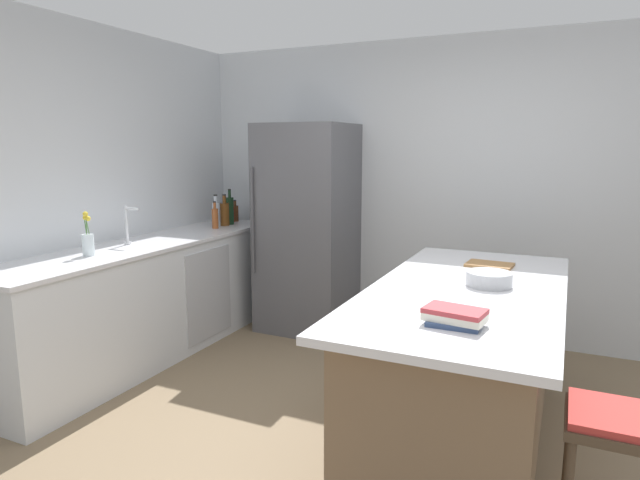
# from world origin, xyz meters

# --- Properties ---
(ground_plane) EXTENTS (7.20, 7.20, 0.00)m
(ground_plane) POSITION_xyz_m (0.00, 0.00, 0.00)
(ground_plane) COLOR #7A664C
(wall_rear) EXTENTS (6.00, 0.10, 2.60)m
(wall_rear) POSITION_xyz_m (0.00, 2.25, 1.30)
(wall_rear) COLOR silver
(wall_rear) RESTS_ON ground_plane
(wall_left) EXTENTS (0.10, 6.00, 2.60)m
(wall_left) POSITION_xyz_m (-2.45, 0.00, 1.30)
(wall_left) COLOR silver
(wall_left) RESTS_ON ground_plane
(counter_run_left) EXTENTS (0.65, 2.81, 0.93)m
(counter_run_left) POSITION_xyz_m (-2.09, 0.71, 0.47)
(counter_run_left) COLOR silver
(counter_run_left) RESTS_ON ground_plane
(kitchen_island) EXTENTS (1.00, 2.16, 0.91)m
(kitchen_island) POSITION_xyz_m (0.45, 0.41, 0.46)
(kitchen_island) COLOR #7A6047
(kitchen_island) RESTS_ON ground_plane
(refrigerator) EXTENTS (0.78, 0.74, 1.88)m
(refrigerator) POSITION_xyz_m (-1.24, 1.84, 0.94)
(refrigerator) COLOR #56565B
(refrigerator) RESTS_ON ground_plane
(bar_stool) EXTENTS (0.36, 0.36, 0.68)m
(bar_stool) POSITION_xyz_m (1.15, -0.31, 0.55)
(bar_stool) COLOR #473828
(bar_stool) RESTS_ON ground_plane
(sink_faucet) EXTENTS (0.15, 0.05, 0.30)m
(sink_faucet) POSITION_xyz_m (-2.14, 0.56, 1.09)
(sink_faucet) COLOR silver
(sink_faucet) RESTS_ON counter_run_left
(flower_vase) EXTENTS (0.08, 0.08, 0.31)m
(flower_vase) POSITION_xyz_m (-2.08, 0.11, 1.03)
(flower_vase) COLOR silver
(flower_vase) RESTS_ON counter_run_left
(syrup_bottle) EXTENTS (0.07, 0.07, 0.22)m
(syrup_bottle) POSITION_xyz_m (-2.12, 1.99, 1.02)
(syrup_bottle) COLOR #5B3319
(syrup_bottle) RESTS_ON counter_run_left
(hot_sauce_bottle) EXTENTS (0.04, 0.04, 0.23)m
(hot_sauce_bottle) POSITION_xyz_m (-2.11, 1.91, 1.02)
(hot_sauce_bottle) COLOR red
(hot_sauce_bottle) RESTS_ON counter_run_left
(wine_bottle) EXTENTS (0.08, 0.08, 0.34)m
(wine_bottle) POSITION_xyz_m (-2.05, 1.81, 1.07)
(wine_bottle) COLOR #19381E
(wine_bottle) RESTS_ON counter_run_left
(whiskey_bottle) EXTENTS (0.09, 0.09, 0.30)m
(whiskey_bottle) POSITION_xyz_m (-2.05, 1.71, 1.05)
(whiskey_bottle) COLOR brown
(whiskey_bottle) RESTS_ON counter_run_left
(soda_bottle) EXTENTS (0.07, 0.07, 0.30)m
(soda_bottle) POSITION_xyz_m (-2.08, 1.62, 1.06)
(soda_bottle) COLOR silver
(soda_bottle) RESTS_ON counter_run_left
(vinegar_bottle) EXTENTS (0.06, 0.06, 0.25)m
(vinegar_bottle) POSITION_xyz_m (-2.03, 1.52, 1.03)
(vinegar_bottle) COLOR #994C23
(vinegar_bottle) RESTS_ON counter_run_left
(cookbook_stack) EXTENTS (0.27, 0.19, 0.08)m
(cookbook_stack) POSITION_xyz_m (0.51, -0.25, 0.95)
(cookbook_stack) COLOR #334770
(cookbook_stack) RESTS_ON kitchen_island
(mixing_bowl) EXTENTS (0.25, 0.25, 0.08)m
(mixing_bowl) POSITION_xyz_m (0.55, 0.50, 0.95)
(mixing_bowl) COLOR #B2B5BA
(mixing_bowl) RESTS_ON kitchen_island
(cutting_board) EXTENTS (0.30, 0.22, 0.02)m
(cutting_board) POSITION_xyz_m (0.49, 1.02, 0.92)
(cutting_board) COLOR #9E7042
(cutting_board) RESTS_ON kitchen_island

